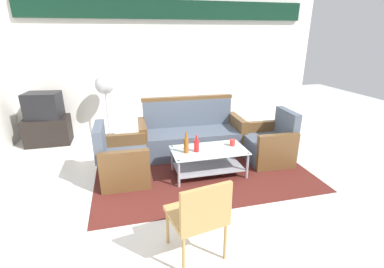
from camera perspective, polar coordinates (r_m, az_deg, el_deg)
ground_plane at (r=3.78m, az=4.98°, el=-12.42°), size 14.00×14.00×0.00m
wall_back at (r=6.18m, az=-4.11°, el=14.93°), size 6.52×0.19×2.80m
rug at (r=4.40m, az=1.89°, el=-7.28°), size 3.20×2.19×0.01m
couch at (r=4.89m, az=-0.25°, el=-0.38°), size 1.82×0.79×0.96m
armchair_left at (r=4.11m, az=-14.18°, el=-5.61°), size 0.71×0.77×0.85m
armchair_right at (r=4.76m, az=15.68°, el=-2.13°), size 0.73×0.79×0.85m
coffee_table at (r=4.15m, az=3.47°, el=-5.00°), size 1.10×0.60×0.40m
bottle_brown at (r=3.94m, az=-1.21°, el=-2.26°), size 0.07×0.07×0.32m
bottle_red at (r=3.99m, az=0.95°, el=-2.36°), size 0.07×0.07×0.25m
cup at (r=4.25m, az=8.33°, el=-1.76°), size 0.08×0.08×0.10m
tv_stand at (r=6.01m, az=-27.56°, el=0.63°), size 0.80×0.50×0.52m
television at (r=5.88m, az=-28.33°, el=5.23°), size 0.65×0.52×0.48m
pedestal_fan at (r=5.70m, az=-17.54°, el=8.93°), size 0.36×0.36×1.27m
wicker_chair at (r=2.60m, az=1.60°, el=-16.08°), size 0.56×0.56×0.84m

